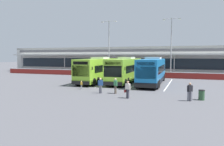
{
  "coord_description": "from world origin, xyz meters",
  "views": [
    {
      "loc": [
        8.78,
        -25.07,
        3.95
      ],
      "look_at": [
        -1.07,
        3.0,
        1.6
      ],
      "focal_mm": 34.85,
      "sensor_mm": 36.0,
      "label": 1
    }
  ],
  "objects_px": {
    "pedestrian_child": "(81,85)",
    "coach_bus_centre": "(152,71)",
    "pedestrian_in_dark_coat": "(190,91)",
    "pedestrian_approaching_bus": "(100,85)",
    "coach_bus_leftmost": "(98,70)",
    "litter_bin": "(202,95)",
    "lamp_post_centre": "(171,43)",
    "coach_bus_left_centre": "(125,70)",
    "pedestrian_with_handbag": "(128,89)",
    "lamp_post_west": "(109,44)",
    "pedestrian_near_bin": "(115,85)"
  },
  "relations": [
    {
      "from": "pedestrian_child",
      "to": "pedestrian_approaching_bus",
      "type": "relative_size",
      "value": 0.62
    },
    {
      "from": "pedestrian_child",
      "to": "coach_bus_leftmost",
      "type": "bearing_deg",
      "value": 97.77
    },
    {
      "from": "coach_bus_leftmost",
      "to": "litter_bin",
      "type": "bearing_deg",
      "value": -34.42
    },
    {
      "from": "lamp_post_west",
      "to": "lamp_post_centre",
      "type": "relative_size",
      "value": 1.0
    },
    {
      "from": "coach_bus_leftmost",
      "to": "lamp_post_centre",
      "type": "bearing_deg",
      "value": 50.03
    },
    {
      "from": "coach_bus_left_centre",
      "to": "litter_bin",
      "type": "relative_size",
      "value": 13.13
    },
    {
      "from": "coach_bus_left_centre",
      "to": "pedestrian_approaching_bus",
      "type": "height_order",
      "value": "coach_bus_left_centre"
    },
    {
      "from": "pedestrian_child",
      "to": "pedestrian_near_bin",
      "type": "bearing_deg",
      "value": -17.63
    },
    {
      "from": "pedestrian_child",
      "to": "lamp_post_west",
      "type": "xyz_separation_m",
      "value": [
        -3.21,
        18.34,
        5.75
      ]
    },
    {
      "from": "coach_bus_left_centre",
      "to": "lamp_post_west",
      "type": "bearing_deg",
      "value": 121.48
    },
    {
      "from": "coach_bus_centre",
      "to": "litter_bin",
      "type": "distance_m",
      "value": 11.4
    },
    {
      "from": "pedestrian_near_bin",
      "to": "lamp_post_west",
      "type": "distance_m",
      "value": 22.09
    },
    {
      "from": "lamp_post_centre",
      "to": "litter_bin",
      "type": "relative_size",
      "value": 11.83
    },
    {
      "from": "pedestrian_with_handbag",
      "to": "coach_bus_centre",
      "type": "bearing_deg",
      "value": 87.03
    },
    {
      "from": "pedestrian_in_dark_coat",
      "to": "pedestrian_approaching_bus",
      "type": "relative_size",
      "value": 1.0
    },
    {
      "from": "coach_bus_leftmost",
      "to": "pedestrian_near_bin",
      "type": "relative_size",
      "value": 7.54
    },
    {
      "from": "coach_bus_centre",
      "to": "pedestrian_with_handbag",
      "type": "xyz_separation_m",
      "value": [
        -0.57,
        -11.01,
        -0.93
      ]
    },
    {
      "from": "pedestrian_child",
      "to": "lamp_post_centre",
      "type": "relative_size",
      "value": 0.09
    },
    {
      "from": "pedestrian_approaching_bus",
      "to": "lamp_post_centre",
      "type": "bearing_deg",
      "value": 75.15
    },
    {
      "from": "pedestrian_approaching_bus",
      "to": "litter_bin",
      "type": "relative_size",
      "value": 1.74
    },
    {
      "from": "lamp_post_centre",
      "to": "pedestrian_approaching_bus",
      "type": "bearing_deg",
      "value": -104.85
    },
    {
      "from": "pedestrian_child",
      "to": "lamp_post_centre",
      "type": "xyz_separation_m",
      "value": [
        8.84,
        19.28,
        5.75
      ]
    },
    {
      "from": "pedestrian_with_handbag",
      "to": "lamp_post_west",
      "type": "xyz_separation_m",
      "value": [
        -9.86,
        21.88,
        5.43
      ]
    },
    {
      "from": "pedestrian_with_handbag",
      "to": "pedestrian_child",
      "type": "height_order",
      "value": "pedestrian_with_handbag"
    },
    {
      "from": "pedestrian_near_bin",
      "to": "lamp_post_centre",
      "type": "bearing_deg",
      "value": 78.98
    },
    {
      "from": "coach_bus_leftmost",
      "to": "litter_bin",
      "type": "distance_m",
      "value": 17.21
    },
    {
      "from": "lamp_post_west",
      "to": "coach_bus_leftmost",
      "type": "bearing_deg",
      "value": -78.57
    },
    {
      "from": "coach_bus_left_centre",
      "to": "pedestrian_approaching_bus",
      "type": "xyz_separation_m",
      "value": [
        0.16,
        -9.94,
        -0.91
      ]
    },
    {
      "from": "pedestrian_near_bin",
      "to": "lamp_post_centre",
      "type": "xyz_separation_m",
      "value": [
        4.05,
        20.8,
        5.42
      ]
    },
    {
      "from": "pedestrian_in_dark_coat",
      "to": "pedestrian_child",
      "type": "relative_size",
      "value": 1.61
    },
    {
      "from": "pedestrian_child",
      "to": "pedestrian_in_dark_coat",
      "type": "bearing_deg",
      "value": -13.81
    },
    {
      "from": "pedestrian_approaching_bus",
      "to": "lamp_post_west",
      "type": "xyz_separation_m",
      "value": [
        -6.44,
        20.2,
        5.42
      ]
    },
    {
      "from": "coach_bus_leftmost",
      "to": "lamp_post_west",
      "type": "height_order",
      "value": "lamp_post_west"
    },
    {
      "from": "pedestrian_near_bin",
      "to": "pedestrian_child",
      "type": "bearing_deg",
      "value": 162.37
    },
    {
      "from": "pedestrian_with_handbag",
      "to": "litter_bin",
      "type": "distance_m",
      "value": 6.63
    },
    {
      "from": "coach_bus_left_centre",
      "to": "pedestrian_near_bin",
      "type": "height_order",
      "value": "coach_bus_left_centre"
    },
    {
      "from": "pedestrian_child",
      "to": "pedestrian_near_bin",
      "type": "relative_size",
      "value": 0.62
    },
    {
      "from": "pedestrian_with_handbag",
      "to": "lamp_post_centre",
      "type": "distance_m",
      "value": 23.56
    },
    {
      "from": "pedestrian_child",
      "to": "coach_bus_centre",
      "type": "bearing_deg",
      "value": 45.97
    },
    {
      "from": "coach_bus_centre",
      "to": "lamp_post_west",
      "type": "distance_m",
      "value": 15.73
    },
    {
      "from": "pedestrian_near_bin",
      "to": "lamp_post_west",
      "type": "relative_size",
      "value": 0.15
    },
    {
      "from": "coach_bus_centre",
      "to": "pedestrian_in_dark_coat",
      "type": "distance_m",
      "value": 11.58
    },
    {
      "from": "pedestrian_near_bin",
      "to": "lamp_post_centre",
      "type": "distance_m",
      "value": 21.87
    },
    {
      "from": "coach_bus_leftmost",
      "to": "pedestrian_approaching_bus",
      "type": "distance_m",
      "value": 10.34
    },
    {
      "from": "coach_bus_centre",
      "to": "pedestrian_with_handbag",
      "type": "relative_size",
      "value": 7.54
    },
    {
      "from": "coach_bus_leftmost",
      "to": "pedestrian_in_dark_coat",
      "type": "distance_m",
      "value": 16.86
    },
    {
      "from": "lamp_post_west",
      "to": "pedestrian_with_handbag",
      "type": "bearing_deg",
      "value": -65.73
    },
    {
      "from": "coach_bus_centre",
      "to": "pedestrian_approaching_bus",
      "type": "relative_size",
      "value": 7.54
    },
    {
      "from": "coach_bus_leftmost",
      "to": "coach_bus_left_centre",
      "type": "height_order",
      "value": "same"
    },
    {
      "from": "pedestrian_near_bin",
      "to": "pedestrian_approaching_bus",
      "type": "distance_m",
      "value": 1.59
    }
  ]
}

